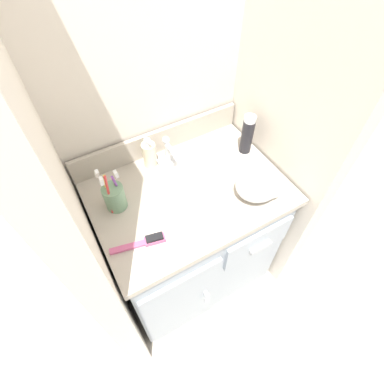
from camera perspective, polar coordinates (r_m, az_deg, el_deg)
ground_plane at (r=1.82m, az=-0.44°, el=-14.30°), size 6.00×6.00×0.00m
wall_back at (r=1.18m, az=-9.15°, el=22.49°), size 0.95×0.08×2.20m
wall_left at (r=0.87m, az=-26.84°, el=4.19°), size 0.08×0.63×2.20m
wall_right at (r=1.17m, az=19.29°, el=20.02°), size 0.08×0.63×2.20m
vanity at (r=1.48m, az=-0.51°, el=-8.30°), size 0.77×0.56×0.74m
backsplash at (r=1.31m, az=-6.39°, el=9.65°), size 0.77×0.02×0.11m
sink_faucet at (r=1.26m, az=-4.50°, el=6.97°), size 0.09×0.09×0.14m
toothbrush_cup at (r=1.14m, az=-14.58°, el=-0.83°), size 0.08×0.08×0.20m
soap_dispenser at (r=1.25m, az=-8.13°, el=7.18°), size 0.06×0.06×0.14m
shaving_cream_can at (r=1.30m, az=10.49°, el=10.72°), size 0.05×0.05×0.18m
hairbrush at (r=1.06m, az=-8.81°, el=-9.33°), size 0.19×0.07×0.03m
hand_towel at (r=1.17m, az=12.98°, el=1.47°), size 0.19×0.16×0.11m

